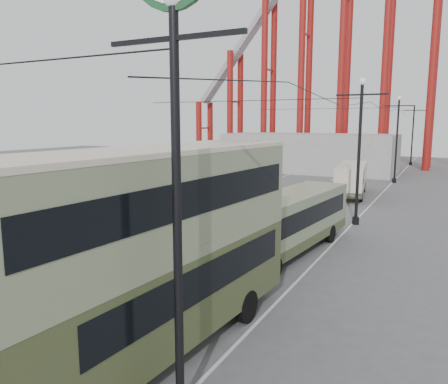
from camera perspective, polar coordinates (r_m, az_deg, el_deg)
The scene contains 12 objects.
ground at distance 16.49m, azimuth -16.83°, elevation -14.98°, with size 160.00×160.00×0.00m, color #555557.
road_markings at distance 33.16m, azimuth 6.30°, elevation -2.41°, with size 12.52×120.00×0.01m.
lamp_post_near at distance 9.28m, azimuth -6.50°, elevation 16.66°, with size 3.20×0.44×10.80m.
lamp_post_mid at distance 29.18m, azimuth 17.21°, elevation 4.92°, with size 3.20×0.44×9.32m.
lamp_post_far at distance 50.96m, azimuth 21.63°, elevation 6.34°, with size 3.20×0.44×9.32m.
lamp_post_distant at distance 72.87m, azimuth 23.41°, elevation 6.90°, with size 3.20×0.44×9.32m.
roller_coaster at distance 70.73m, azimuth 17.05°, elevation 22.12°, with size 52.95×5.00×55.48m.
fairground_shed at distance 60.17m, azimuth 11.12°, elevation 5.08°, with size 22.00×10.00×5.00m, color gray.
double_decker_bus at distance 12.37m, azimuth -9.08°, elevation -6.48°, with size 3.58×11.24×5.94m.
single_decker_green at distance 22.21m, azimuth 8.32°, elevation -3.71°, with size 3.61×10.99×3.05m.
single_decker_cream at distance 40.98m, azimuth 16.31°, elevation 1.74°, with size 3.44×9.30×2.82m.
pedestrian at distance 23.00m, azimuth 0.43°, elevation -5.31°, with size 0.65×0.42×1.77m, color black.
Camera 1 is at (10.68, -10.67, 6.65)m, focal length 35.00 mm.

